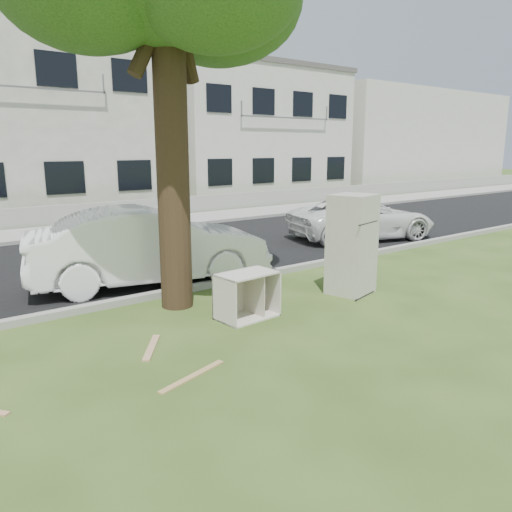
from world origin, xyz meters
TOP-DOWN VIEW (x-y plane):
  - ground at (0.00, 0.00)m, footprint 120.00×120.00m
  - road at (0.00, 6.00)m, footprint 120.00×7.00m
  - kerb_near at (0.00, 2.45)m, footprint 120.00×0.18m
  - kerb_far at (0.00, 9.55)m, footprint 120.00×0.18m
  - sidewalk at (0.00, 11.00)m, footprint 120.00×2.80m
  - low_wall at (0.00, 12.60)m, footprint 120.00×0.15m
  - townhouse_right at (12.00, 17.50)m, footprint 10.20×8.16m
  - filler_right at (26.00, 18.00)m, footprint 16.00×9.00m
  - fridge at (2.60, 0.52)m, footprint 0.92×0.88m
  - cabinet at (0.20, 0.57)m, footprint 1.00×0.66m
  - plank_a at (-1.60, -0.76)m, footprint 1.05×0.38m
  - plank_c at (-1.60, 0.35)m, footprint 0.60×0.78m
  - car_center at (-0.11, 3.43)m, footprint 4.94×2.71m
  - car_right at (7.17, 4.18)m, footprint 4.82×3.21m

SIDE VIEW (x-z plane):
  - ground at x=0.00m, z-range 0.00..0.00m
  - kerb_near at x=0.00m, z-range -0.06..0.06m
  - kerb_far at x=0.00m, z-range -0.06..0.06m
  - road at x=0.00m, z-range 0.00..0.01m
  - sidewalk at x=0.00m, z-range 0.00..0.01m
  - plank_a at x=-1.60m, z-range 0.00..0.02m
  - plank_c at x=-1.60m, z-range 0.00..0.02m
  - low_wall at x=0.00m, z-range 0.00..0.70m
  - cabinet at x=0.20m, z-range 0.00..0.75m
  - car_right at x=7.17m, z-range 0.00..1.23m
  - car_center at x=-0.11m, z-range 0.00..1.54m
  - fridge at x=2.60m, z-range 0.00..1.86m
  - filler_right at x=26.00m, z-range 0.00..6.40m
  - townhouse_right at x=12.00m, z-range 0.00..6.84m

